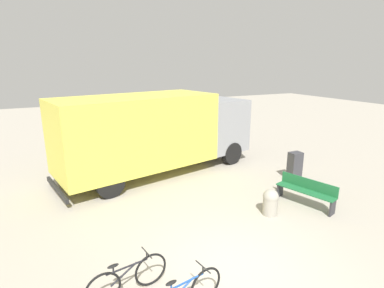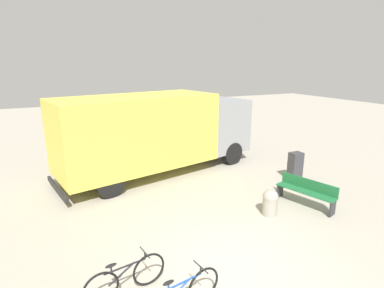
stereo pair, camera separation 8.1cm
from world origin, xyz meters
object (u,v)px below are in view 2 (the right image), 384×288
(park_bench, at_px, (306,191))
(bollard_near_bench, at_px, (270,202))
(utility_box, at_px, (295,166))
(bicycle_near, at_px, (126,278))
(delivery_truck, at_px, (157,130))

(park_bench, height_order, bollard_near_bench, park_bench)
(park_bench, xyz_separation_m, utility_box, (1.26, 1.81, 0.06))
(park_bench, relative_size, bicycle_near, 1.14)
(delivery_truck, xyz_separation_m, park_bench, (3.24, -4.91, -1.29))
(delivery_truck, relative_size, bollard_near_bench, 10.60)
(bicycle_near, bearing_deg, delivery_truck, 56.81)
(bollard_near_bench, xyz_separation_m, utility_box, (2.71, 1.83, 0.12))
(park_bench, bearing_deg, bollard_near_bench, 74.13)
(bicycle_near, distance_m, bollard_near_bench, 4.82)
(delivery_truck, height_order, utility_box, delivery_truck)
(bicycle_near, bearing_deg, bollard_near_bench, 7.35)
(bollard_near_bench, bearing_deg, utility_box, 34.00)
(bicycle_near, relative_size, bollard_near_bench, 2.07)
(utility_box, bearing_deg, delivery_truck, 145.43)
(bicycle_near, xyz_separation_m, bollard_near_bench, (4.62, 1.35, 0.05))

